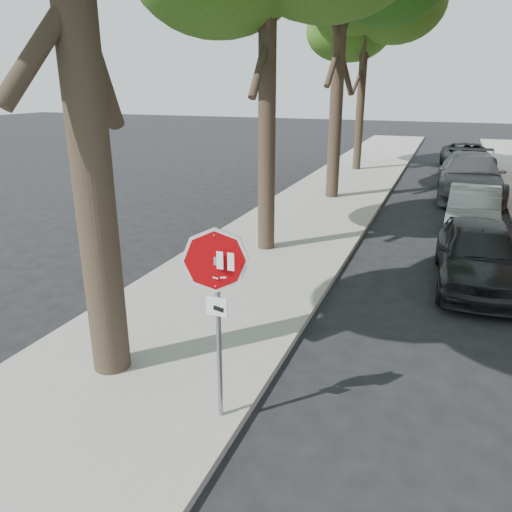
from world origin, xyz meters
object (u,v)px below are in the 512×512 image
(car_b, at_px, (473,210))
(car_d, at_px, (467,157))
(tree_far, at_px, (366,19))
(car_c, at_px, (470,176))
(stop_sign, at_px, (217,289))
(car_a, at_px, (478,254))

(car_b, distance_m, car_d, 12.18)
(tree_far, relative_size, car_d, 1.84)
(car_b, height_order, car_c, car_c)
(stop_sign, relative_size, tree_far, 0.28)
(stop_sign, distance_m, car_b, 11.58)
(tree_far, height_order, car_a, tree_far)
(car_a, relative_size, car_b, 1.03)
(car_c, bearing_deg, car_d, 88.12)
(car_a, bearing_deg, car_c, 87.48)
(car_d, bearing_deg, stop_sign, -103.46)
(tree_far, relative_size, car_b, 2.26)
(car_a, relative_size, car_c, 0.73)
(car_a, distance_m, car_b, 4.50)
(tree_far, xyz_separation_m, car_d, (5.32, 2.07, -6.51))
(stop_sign, height_order, car_d, stop_sign)
(tree_far, bearing_deg, car_d, 21.28)
(stop_sign, height_order, car_a, stop_sign)
(car_a, distance_m, car_c, 9.80)
(tree_far, relative_size, car_c, 1.59)
(stop_sign, xyz_separation_m, car_d, (3.30, 23.21, -1.24))
(car_d, bearing_deg, car_b, -95.37)
(car_b, bearing_deg, car_d, 91.82)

